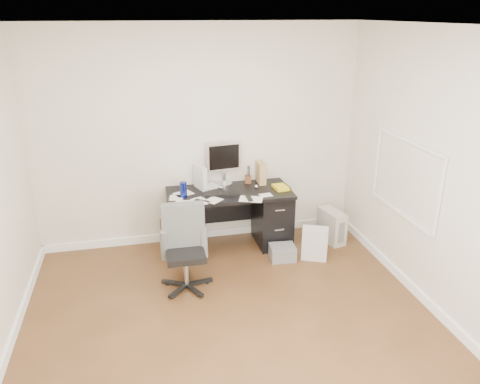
% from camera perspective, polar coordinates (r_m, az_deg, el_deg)
% --- Properties ---
extents(ground, '(4.00, 4.00, 0.00)m').
position_cam_1_polar(ground, '(4.58, -0.72, -16.44)').
color(ground, '#4B3118').
rests_on(ground, ground).
extents(room_shell, '(4.02, 4.02, 2.71)m').
position_cam_1_polar(room_shell, '(3.84, -0.45, 3.90)').
color(room_shell, beige).
rests_on(room_shell, ground).
extents(desk, '(1.50, 0.70, 0.75)m').
position_cam_1_polar(desk, '(5.82, -1.26, -3.14)').
color(desk, black).
rests_on(desk, ground).
extents(loose_papers, '(1.10, 0.60, 0.00)m').
position_cam_1_polar(loose_papers, '(5.61, -3.18, -0.26)').
color(loose_papers, white).
rests_on(loose_papers, desk).
extents(lcd_monitor, '(0.46, 0.30, 0.55)m').
position_cam_1_polar(lcd_monitor, '(5.84, -1.99, 3.48)').
color(lcd_monitor, silver).
rests_on(lcd_monitor, desk).
extents(keyboard, '(0.42, 0.18, 0.02)m').
position_cam_1_polar(keyboard, '(5.59, -2.20, -0.18)').
color(keyboard, black).
rests_on(keyboard, desk).
extents(computer_mouse, '(0.06, 0.06, 0.05)m').
position_cam_1_polar(computer_mouse, '(5.77, 2.00, 0.66)').
color(computer_mouse, silver).
rests_on(computer_mouse, desk).
extents(travel_mug, '(0.09, 0.09, 0.19)m').
position_cam_1_polar(travel_mug, '(5.52, -6.91, 0.29)').
color(travel_mug, navy).
rests_on(travel_mug, desk).
extents(white_binder, '(0.20, 0.28, 0.29)m').
position_cam_1_polar(white_binder, '(5.74, -4.87, 1.77)').
color(white_binder, silver).
rests_on(white_binder, desk).
extents(magazine_file, '(0.12, 0.23, 0.27)m').
position_cam_1_polar(magazine_file, '(5.94, 2.56, 2.37)').
color(magazine_file, '#A98452').
rests_on(magazine_file, desk).
extents(pen_cup, '(0.11, 0.11, 0.23)m').
position_cam_1_polar(pen_cup, '(5.93, 0.98, 2.15)').
color(pen_cup, '#553018').
rests_on(pen_cup, desk).
extents(yellow_book, '(0.19, 0.23, 0.04)m').
position_cam_1_polar(yellow_book, '(5.79, 5.03, 0.58)').
color(yellow_book, yellow).
rests_on(yellow_book, desk).
extents(paper_remote, '(0.33, 0.30, 0.02)m').
position_cam_1_polar(paper_remote, '(5.45, 1.35, -0.77)').
color(paper_remote, white).
rests_on(paper_remote, desk).
extents(office_chair, '(0.53, 0.53, 0.92)m').
position_cam_1_polar(office_chair, '(4.97, -6.69, -6.99)').
color(office_chair, '#535553').
rests_on(office_chair, ground).
extents(pc_tower, '(0.27, 0.45, 0.42)m').
position_cam_1_polar(pc_tower, '(6.16, 11.10, -4.07)').
color(pc_tower, '#B6B2A4').
rests_on(pc_tower, ground).
extents(shopping_bag, '(0.36, 0.32, 0.41)m').
position_cam_1_polar(shopping_bag, '(5.69, 9.09, -6.21)').
color(shopping_bag, silver).
rests_on(shopping_bag, ground).
extents(wicker_basket, '(0.37, 0.37, 0.34)m').
position_cam_1_polar(wicker_basket, '(5.96, -7.78, -5.21)').
color(wicker_basket, '#4E3717').
rests_on(wicker_basket, ground).
extents(desk_printer, '(0.32, 0.27, 0.18)m').
position_cam_1_polar(desk_printer, '(5.69, 5.18, -7.36)').
color(desk_printer, '#5E5E63').
rests_on(desk_printer, ground).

